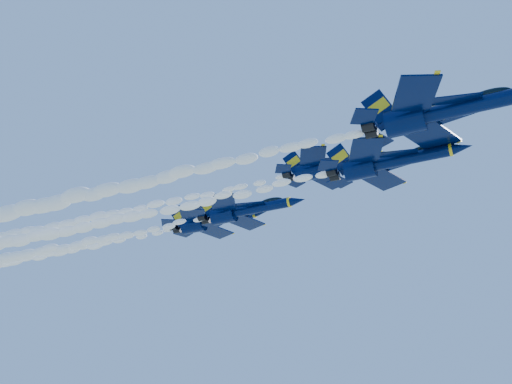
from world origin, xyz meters
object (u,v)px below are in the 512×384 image
at_px(jet_second, 388,162).
at_px(jet_third, 333,166).
at_px(jet_fourth, 244,210).
at_px(jet_lead, 442,112).
at_px(jet_fifth, 213,220).

relative_size(jet_second, jet_third, 1.09).
bearing_deg(jet_fourth, jet_second, -33.49).
bearing_deg(jet_third, jet_lead, -37.61).
bearing_deg(jet_lead, jet_fourth, 143.99).
xyz_separation_m(jet_lead, jet_fifth, (-43.33, 31.81, 8.79)).
bearing_deg(jet_second, jet_fifth, 145.50).
relative_size(jet_second, jet_fifth, 0.89).
xyz_separation_m(jet_second, jet_third, (-8.07, 4.80, 3.75)).
height_order(jet_third, jet_fourth, jet_fourth).
bearing_deg(jet_fifth, jet_second, -34.50).
xyz_separation_m(jet_fourth, jet_fifth, (-9.39, 7.14, 2.93)).
bearing_deg(jet_fourth, jet_third, -34.62).
bearing_deg(jet_fourth, jet_lead, -36.01).
distance_m(jet_second, jet_fifth, 44.60).
bearing_deg(jet_second, jet_third, 149.23).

